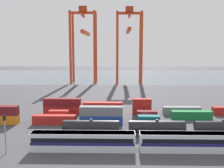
% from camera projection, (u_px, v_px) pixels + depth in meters
% --- Properties ---
extents(ground_plane, '(420.00, 420.00, 0.00)m').
position_uv_depth(ground_plane, '(136.00, 96.00, 117.51)').
color(ground_plane, '#424247').
extents(harbour_water, '(400.00, 110.00, 0.01)m').
position_uv_depth(harbour_water, '(128.00, 76.00, 209.34)').
color(harbour_water, slate).
rests_on(harbour_water, ground_plane).
extents(passenger_train, '(44.59, 3.14, 3.90)m').
position_uv_depth(passenger_train, '(137.00, 141.00, 54.14)').
color(passenger_train, silver).
rests_on(passenger_train, ground_plane).
extents(freight_tank_row, '(45.88, 2.72, 4.18)m').
position_uv_depth(freight_tank_row, '(157.00, 128.00, 63.44)').
color(freight_tank_row, '#232326').
rests_on(freight_tank_row, ground_plane).
extents(signal_mast, '(0.36, 0.60, 8.04)m').
position_uv_depth(signal_mast, '(5.00, 129.00, 52.28)').
color(signal_mast, gray).
rests_on(signal_mast, ground_plane).
extents(shipping_container_0, '(6.04, 2.44, 2.60)m').
position_uv_depth(shipping_container_0, '(8.00, 119.00, 73.95)').
color(shipping_container_0, orange).
rests_on(shipping_container_0, ground_plane).
extents(shipping_container_1, '(6.04, 2.44, 2.60)m').
position_uv_depth(shipping_container_1, '(7.00, 110.00, 73.61)').
color(shipping_container_1, maroon).
rests_on(shipping_container_1, shipping_container_0).
extents(shipping_container_2, '(12.10, 2.44, 2.60)m').
position_uv_depth(shipping_container_2, '(54.00, 120.00, 73.67)').
color(shipping_container_2, '#AD211C').
rests_on(shipping_container_2, ground_plane).
extents(shipping_container_3, '(12.10, 2.44, 2.60)m').
position_uv_depth(shipping_container_3, '(101.00, 120.00, 73.38)').
color(shipping_container_3, '#1C4299').
rests_on(shipping_container_3, ground_plane).
extents(shipping_container_4, '(12.10, 2.44, 2.60)m').
position_uv_depth(shipping_container_4, '(101.00, 111.00, 73.03)').
color(shipping_container_4, slate).
rests_on(shipping_container_4, shipping_container_3).
extents(shipping_container_5, '(6.04, 2.44, 2.60)m').
position_uv_depth(shipping_container_5, '(149.00, 120.00, 73.09)').
color(shipping_container_5, '#146066').
rests_on(shipping_container_5, ground_plane).
extents(shipping_container_6, '(6.04, 2.44, 2.60)m').
position_uv_depth(shipping_container_6, '(59.00, 114.00, 79.49)').
color(shipping_container_6, '#AD211C').
rests_on(shipping_container_6, ground_plane).
extents(shipping_container_7, '(12.10, 2.44, 2.60)m').
position_uv_depth(shipping_container_7, '(103.00, 115.00, 79.19)').
color(shipping_container_7, '#197538').
rests_on(shipping_container_7, ground_plane).
extents(shipping_container_8, '(12.10, 2.44, 2.60)m').
position_uv_depth(shipping_container_8, '(103.00, 106.00, 78.85)').
color(shipping_container_8, '#AD211C').
rests_on(shipping_container_8, shipping_container_7).
extents(shipping_container_9, '(6.04, 2.44, 2.60)m').
position_uv_depth(shipping_container_9, '(147.00, 115.00, 78.90)').
color(shipping_container_9, maroon).
rests_on(shipping_container_9, ground_plane).
extents(shipping_container_10, '(12.10, 2.44, 2.60)m').
position_uv_depth(shipping_container_10, '(192.00, 115.00, 78.61)').
color(shipping_container_10, '#197538').
rests_on(shipping_container_10, ground_plane).
extents(shipping_container_11, '(12.10, 2.44, 2.60)m').
position_uv_depth(shipping_container_11, '(62.00, 110.00, 85.31)').
color(shipping_container_11, '#AD211C').
rests_on(shipping_container_11, ground_plane).
extents(shipping_container_12, '(12.10, 2.44, 2.60)m').
position_uv_depth(shipping_container_12, '(62.00, 102.00, 84.97)').
color(shipping_container_12, maroon).
rests_on(shipping_container_12, shipping_container_11).
extents(shipping_container_13, '(6.04, 2.44, 2.60)m').
position_uv_depth(shipping_container_13, '(102.00, 110.00, 85.03)').
color(shipping_container_13, gold).
rests_on(shipping_container_13, ground_plane).
extents(shipping_container_14, '(6.04, 2.44, 2.60)m').
position_uv_depth(shipping_container_14, '(142.00, 110.00, 84.75)').
color(shipping_container_14, '#AD211C').
rests_on(shipping_container_14, ground_plane).
extents(shipping_container_15, '(6.04, 2.44, 2.60)m').
position_uv_depth(shipping_container_15, '(142.00, 103.00, 84.40)').
color(shipping_container_15, '#AD211C').
rests_on(shipping_container_15, shipping_container_14).
extents(shipping_container_16, '(12.10, 2.44, 2.60)m').
position_uv_depth(shipping_container_16, '(182.00, 111.00, 84.46)').
color(shipping_container_16, slate).
rests_on(shipping_container_16, ground_plane).
extents(shipping_container_17, '(6.04, 2.44, 2.60)m').
position_uv_depth(shipping_container_17, '(222.00, 111.00, 84.18)').
color(shipping_container_17, '#AD211C').
rests_on(shipping_container_17, ground_plane).
extents(gantry_crane_west, '(16.62, 38.76, 47.92)m').
position_uv_depth(gantry_crane_west, '(84.00, 38.00, 167.60)').
color(gantry_crane_west, red).
rests_on(gantry_crane_west, ground_plane).
extents(gantry_crane_central, '(16.61, 36.95, 47.61)m').
position_uv_depth(gantry_crane_central, '(129.00, 38.00, 166.73)').
color(gantry_crane_central, red).
rests_on(gantry_crane_central, ground_plane).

